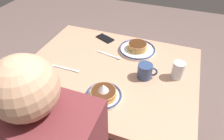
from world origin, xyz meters
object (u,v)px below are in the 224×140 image
(plate_near_main, at_px, (137,48))
(plate_center_pancakes, at_px, (104,94))
(fork_near, at_px, (44,72))
(cell_phone, at_px, (105,38))
(coffee_mug, at_px, (145,71))
(tea_spoon, at_px, (112,56))
(drinking_glass, at_px, (178,71))
(fork_far, at_px, (66,69))

(plate_near_main, xyz_separation_m, plate_center_pancakes, (0.06, 0.51, 0.00))
(plate_center_pancakes, bearing_deg, fork_near, -8.25)
(cell_phone, distance_m, fork_near, 0.56)
(plate_center_pancakes, height_order, coffee_mug, plate_center_pancakes)
(plate_center_pancakes, xyz_separation_m, cell_phone, (0.22, -0.58, -0.02))
(tea_spoon, bearing_deg, plate_near_main, -138.72)
(plate_center_pancakes, relative_size, drinking_glass, 1.82)
(plate_center_pancakes, height_order, fork_far, plate_center_pancakes)
(cell_phone, distance_m, fork_far, 0.45)
(plate_near_main, bearing_deg, plate_center_pancakes, 83.28)
(plate_near_main, distance_m, fork_far, 0.53)
(coffee_mug, bearing_deg, cell_phone, -40.07)
(cell_phone, height_order, fork_far, cell_phone)
(fork_far, bearing_deg, plate_near_main, -136.55)
(drinking_glass, xyz_separation_m, fork_far, (0.68, 0.17, -0.05))
(plate_near_main, distance_m, coffee_mug, 0.28)
(cell_phone, bearing_deg, drinking_glass, 179.23)
(plate_center_pancakes, distance_m, drinking_glass, 0.47)
(fork_far, bearing_deg, plate_center_pancakes, 156.08)
(coffee_mug, distance_m, drinking_glass, 0.19)
(tea_spoon, bearing_deg, coffee_mug, 153.62)
(coffee_mug, relative_size, tea_spoon, 0.63)
(plate_near_main, relative_size, tea_spoon, 1.36)
(plate_near_main, height_order, fork_far, plate_near_main)
(drinking_glass, distance_m, fork_far, 0.70)
(coffee_mug, height_order, fork_near, coffee_mug)
(plate_near_main, bearing_deg, fork_far, 43.45)
(fork_near, xyz_separation_m, fork_far, (-0.11, -0.08, 0.00))
(plate_near_main, relative_size, cell_phone, 1.83)
(plate_near_main, height_order, tea_spoon, plate_near_main)
(coffee_mug, relative_size, drinking_glass, 1.09)
(fork_near, bearing_deg, coffee_mug, -163.31)
(plate_near_main, relative_size, plate_center_pancakes, 1.30)
(coffee_mug, distance_m, cell_phone, 0.52)
(cell_phone, height_order, fork_near, cell_phone)
(coffee_mug, height_order, tea_spoon, coffee_mug)
(cell_phone, relative_size, fork_near, 0.70)
(plate_center_pancakes, height_order, drinking_glass, drinking_glass)
(drinking_glass, bearing_deg, fork_far, 13.61)
(fork_near, distance_m, fork_far, 0.14)
(plate_center_pancakes, bearing_deg, fork_far, -23.92)
(plate_center_pancakes, distance_m, cell_phone, 0.62)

